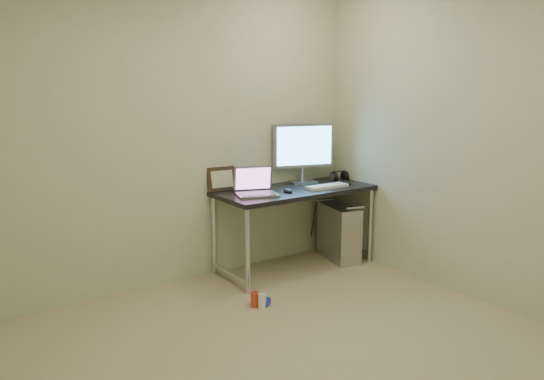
{
  "coord_description": "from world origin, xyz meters",
  "views": [
    {
      "loc": [
        -1.85,
        -2.3,
        1.67
      ],
      "look_at": [
        0.51,
        1.08,
        0.85
      ],
      "focal_mm": 35.0,
      "sensor_mm": 36.0,
      "label": 1
    }
  ],
  "objects": [
    {
      "name": "wall_back",
      "position": [
        0.0,
        1.75,
        1.25
      ],
      "size": [
        3.5,
        0.02,
        2.5
      ],
      "primitive_type": "cube",
      "color": "beige",
      "rests_on": "ground"
    },
    {
      "name": "can_red",
      "position": [
        0.22,
        0.9,
        0.06
      ],
      "size": [
        0.08,
        0.08,
        0.12
      ],
      "primitive_type": "cylinder",
      "rotation": [
        0.0,
        0.0,
        0.38
      ],
      "color": "#BD3A23",
      "rests_on": "ground"
    },
    {
      "name": "keyboard",
      "position": [
        1.27,
        1.29,
        0.76
      ],
      "size": [
        0.41,
        0.14,
        0.02
      ],
      "primitive_type": "cube",
      "rotation": [
        0.0,
        0.0,
        -0.02
      ],
      "color": "silver",
      "rests_on": "desk"
    },
    {
      "name": "can_blue",
      "position": [
        0.29,
        0.9,
        0.04
      ],
      "size": [
        0.12,
        0.15,
        0.07
      ],
      "primitive_type": "cylinder",
      "rotation": [
        1.57,
        0.0,
        0.45
      ],
      "color": "#2C31C4",
      "rests_on": "ground"
    },
    {
      "name": "floor",
      "position": [
        0.0,
        0.0,
        0.0
      ],
      "size": [
        3.5,
        3.5,
        0.0
      ],
      "primitive_type": "plane",
      "color": "tan",
      "rests_on": "ground"
    },
    {
      "name": "picture_frame",
      "position": [
        0.42,
        1.73,
        0.86
      ],
      "size": [
        0.27,
        0.1,
        0.22
      ],
      "primitive_type": "cube",
      "rotation": [
        -0.21,
        0.0,
        -0.1
      ],
      "color": "black",
      "rests_on": "desk"
    },
    {
      "name": "monitor",
      "position": [
        1.26,
        1.63,
        1.08
      ],
      "size": [
        0.59,
        0.23,
        0.56
      ],
      "rotation": [
        0.0,
        0.0,
        -0.28
      ],
      "color": "#A2A3A9",
      "rests_on": "desk"
    },
    {
      "name": "can_white",
      "position": [
        0.25,
        0.84,
        0.06
      ],
      "size": [
        0.08,
        0.08,
        0.11
      ],
      "primitive_type": "cylinder",
      "rotation": [
        0.0,
        0.0,
        -0.32
      ],
      "color": "white",
      "rests_on": "ground"
    },
    {
      "name": "tower_computer",
      "position": [
        1.52,
        1.39,
        0.27
      ],
      "size": [
        0.34,
        0.55,
        0.56
      ],
      "rotation": [
        0.0,
        0.0,
        -0.24
      ],
      "color": "#ACADB1",
      "rests_on": "ground"
    },
    {
      "name": "laptop",
      "position": [
        0.57,
        1.42,
        0.8
      ],
      "size": [
        0.41,
        0.37,
        0.23
      ],
      "rotation": [
        0.0,
        0.0,
        -0.34
      ],
      "color": "#A2A3A9",
      "rests_on": "desk"
    },
    {
      "name": "desk",
      "position": [
        1.01,
        1.43,
        0.66
      ],
      "size": [
        1.46,
        0.64,
        0.75
      ],
      "color": "black",
      "rests_on": "ground"
    },
    {
      "name": "webcam",
      "position": [
        0.58,
        1.72,
        0.85
      ],
      "size": [
        0.05,
        0.04,
        0.13
      ],
      "rotation": [
        0.0,
        0.0,
        -0.25
      ],
      "color": "silver",
      "rests_on": "desk"
    },
    {
      "name": "mouse_right",
      "position": [
        1.54,
        1.32,
        0.77
      ],
      "size": [
        0.08,
        0.12,
        0.04
      ],
      "primitive_type": "ellipsoid",
      "rotation": [
        0.0,
        0.0,
        -0.09
      ],
      "color": "black",
      "rests_on": "desk"
    },
    {
      "name": "cable_b",
      "position": [
        1.56,
        1.68,
        0.38
      ],
      "size": [
        0.02,
        0.11,
        0.71
      ],
      "primitive_type": "cylinder",
      "rotation": [
        0.14,
        0.0,
        0.09
      ],
      "color": "black",
      "rests_on": "ground"
    },
    {
      "name": "headphones",
      "position": [
        1.65,
        1.54,
        0.78
      ],
      "size": [
        0.19,
        0.11,
        0.11
      ],
      "rotation": [
        0.0,
        0.0,
        -0.2
      ],
      "color": "black",
      "rests_on": "desk"
    },
    {
      "name": "mouse_left",
      "position": [
        0.86,
        1.33,
        0.77
      ],
      "size": [
        0.11,
        0.14,
        0.04
      ],
      "primitive_type": "ellipsoid",
      "rotation": [
        0.0,
        0.0,
        -0.29
      ],
      "color": "black",
      "rests_on": "desk"
    },
    {
      "name": "cable_a",
      "position": [
        1.47,
        1.7,
        0.4
      ],
      "size": [
        0.01,
        0.16,
        0.69
      ],
      "primitive_type": "cylinder",
      "rotation": [
        0.21,
        0.0,
        0.0
      ],
      "color": "black",
      "rests_on": "ground"
    },
    {
      "name": "wall_right",
      "position": [
        1.75,
        0.0,
        1.25
      ],
      "size": [
        0.02,
        3.5,
        2.5
      ],
      "primitive_type": "cube",
      "color": "beige",
      "rests_on": "ground"
    }
  ]
}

